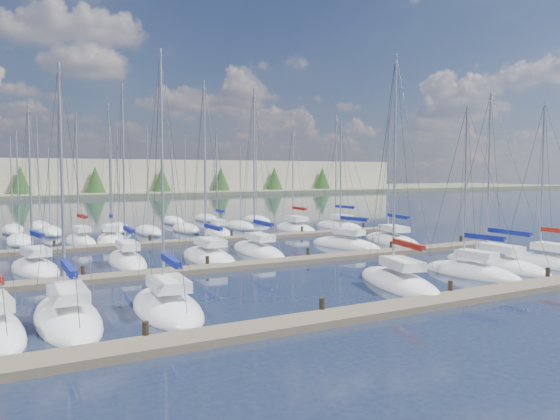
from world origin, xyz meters
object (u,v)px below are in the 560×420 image
sailboat_l (346,245)px  sailboat_n (81,241)px  sailboat_g (547,263)px  sailboat_o (111,240)px  sailboat_c (167,307)px  sailboat_i (127,261)px  sailboat_j (209,257)px  sailboat_b (67,318)px  sailboat_q (295,229)px  sailboat_d (398,283)px  sailboat_f (495,264)px  sailboat_h (35,269)px  sailboat_r (339,226)px  sailboat_p (219,233)px  sailboat_m (392,241)px  sailboat_k (258,251)px  sailboat_e (471,272)px

sailboat_l → sailboat_n: 24.09m
sailboat_g → sailboat_o: 36.79m
sailboat_o → sailboat_c: size_ratio=1.05×
sailboat_c → sailboat_i: (1.55, 14.31, 0.01)m
sailboat_j → sailboat_o: bearing=108.8°
sailboat_b → sailboat_c: bearing=-2.1°
sailboat_q → sailboat_d: bearing=-102.7°
sailboat_n → sailboat_f: bearing=-55.4°
sailboat_h → sailboat_i: sailboat_i is taller
sailboat_r → sailboat_f: size_ratio=1.09×
sailboat_o → sailboat_n: bearing=-174.2°
sailboat_p → sailboat_b: 33.03m
sailboat_l → sailboat_c: 24.50m
sailboat_g → sailboat_h: bearing=154.5°
sailboat_j → sailboat_i: bearing=171.3°
sailboat_m → sailboat_h: sailboat_m is taller
sailboat_q → sailboat_o: bearing=-172.6°
sailboat_h → sailboat_r: bearing=12.8°
sailboat_m → sailboat_h: (-30.20, 0.01, 0.01)m
sailboat_j → sailboat_p: (6.83, 14.49, 0.01)m
sailboat_b → sailboat_q: bearing=46.2°
sailboat_c → sailboat_o: bearing=88.2°
sailboat_p → sailboat_b: size_ratio=0.99×
sailboat_o → sailboat_i: size_ratio=1.01×
sailboat_h → sailboat_k: (16.40, 0.08, 0.00)m
sailboat_l → sailboat_j: size_ratio=0.83×
sailboat_o → sailboat_e: sailboat_o is taller
sailboat_k → sailboat_g: bearing=-40.1°
sailboat_m → sailboat_f: (-2.48, -13.53, 0.01)m
sailboat_j → sailboat_o: 14.74m
sailboat_q → sailboat_k: (-11.40, -13.35, 0.01)m
sailboat_r → sailboat_n: bearing=177.6°
sailboat_r → sailboat_i: 30.36m
sailboat_d → sailboat_b: bearing=-169.3°
sailboat_l → sailboat_p: 15.16m
sailboat_d → sailboat_j: size_ratio=1.00×
sailboat_j → sailboat_h: bearing=177.9°
sailboat_d → sailboat_q: 30.23m
sailboat_o → sailboat_e: (16.24, -28.11, -0.01)m
sailboat_d → sailboat_j: sailboat_j is taller
sailboat_d → sailboat_h: (-17.77, 15.09, -0.00)m
sailboat_c → sailboat_f: bearing=6.3°
sailboat_q → sailboat_f: size_ratio=0.98×
sailboat_j → sailboat_i: 5.86m
sailboat_i → sailboat_m: bearing=3.3°
sailboat_l → sailboat_m: (5.48, 0.33, -0.01)m
sailboat_h → sailboat_f: sailboat_f is taller
sailboat_n → sailboat_p: bearing=-5.1°
sailboat_g → sailboat_c: sailboat_c is taller
sailboat_b → sailboat_e: bearing=-1.0°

